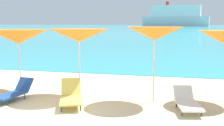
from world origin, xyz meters
TOP-DOWN VIEW (x-y plane):
  - ground_plane at (0.00, 10.00)m, footprint 50.00×100.00m
  - ocean_water at (0.00, 227.05)m, footprint 650.00×440.00m
  - umbrella_3 at (-2.44, 2.96)m, footprint 2.19×2.19m
  - umbrella_4 at (-0.02, 2.75)m, footprint 2.13×2.13m
  - umbrella_5 at (2.53, 2.60)m, footprint 1.93×1.93m
  - lounge_chair_0 at (3.58, 1.89)m, footprint 0.92×1.71m
  - lounge_chair_3 at (-1.84, 1.59)m, footprint 0.75×1.57m
  - lounge_chair_7 at (0.19, 1.46)m, footprint 1.14×1.62m
  - cruise_ship at (-7.73, 237.42)m, footprint 52.45×15.23m

SIDE VIEW (x-z plane):
  - ground_plane at x=0.00m, z-range -0.30..0.00m
  - ocean_water at x=0.00m, z-range 0.00..0.02m
  - lounge_chair_0 at x=3.58m, z-range -0.04..0.52m
  - lounge_chair_3 at x=-1.84m, z-range -0.05..0.58m
  - lounge_chair_7 at x=0.19m, z-range -0.06..0.67m
  - umbrella_3 at x=-2.44m, z-range 0.86..3.09m
  - umbrella_4 at x=-0.02m, z-range 0.92..3.19m
  - umbrella_5 at x=2.53m, z-range 0.96..3.32m
  - cruise_ship at x=-7.73m, z-range -2.44..17.19m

